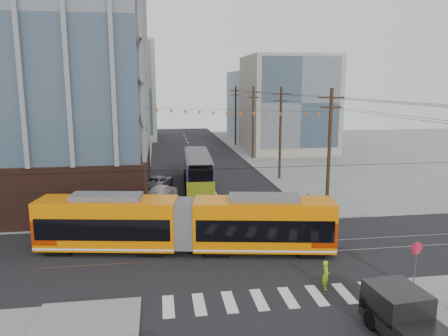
{
  "coord_description": "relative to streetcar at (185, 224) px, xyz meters",
  "views": [
    {
      "loc": [
        -5.89,
        -23.92,
        11.24
      ],
      "look_at": [
        -0.75,
        9.71,
        4.74
      ],
      "focal_mm": 35.0,
      "sensor_mm": 36.0,
      "label": 1
    }
  ],
  "objects": [
    {
      "name": "pickup_truck",
      "position": [
        9.12,
        -13.04,
        -0.88
      ],
      "size": [
        2.71,
        6.32,
        2.09
      ],
      "primitive_type": null,
      "rotation": [
        0.0,
        0.0,
        0.08
      ],
      "color": "black",
      "rests_on": "ground"
    },
    {
      "name": "city_bus",
      "position": [
        2.69,
        19.79,
        -0.08
      ],
      "size": [
        3.45,
        13.18,
        3.7
      ],
      "primitive_type": null,
      "rotation": [
        0.0,
        0.0,
        -0.05
      ],
      "color": "#311D4C",
      "rests_on": "ground"
    },
    {
      "name": "parked_car_white",
      "position": [
        -1.41,
        14.49,
        -1.22
      ],
      "size": [
        3.69,
        5.27,
        1.42
      ],
      "primitive_type": "imported",
      "rotation": [
        0.0,
        0.0,
        2.75
      ],
      "color": "silver",
      "rests_on": "ground"
    },
    {
      "name": "bg_bldg_ne_near",
      "position": [
        20.2,
        43.48,
        6.07
      ],
      "size": [
        14.0,
        14.0,
        16.0
      ],
      "primitive_type": "cube",
      "color": "gray",
      "rests_on": "ground"
    },
    {
      "name": "parked_car_silver",
      "position": [
        -1.61,
        7.56,
        -1.15
      ],
      "size": [
        2.88,
        4.98,
        1.55
      ],
      "primitive_type": "imported",
      "rotation": [
        0.0,
        0.0,
        3.42
      ],
      "color": "#A7A8B2",
      "rests_on": "ground"
    },
    {
      "name": "stop_sign",
      "position": [
        12.29,
        -7.49,
        -0.65
      ],
      "size": [
        0.9,
        0.9,
        2.56
      ],
      "primitive_type": null,
      "rotation": [
        0.0,
        0.0,
        0.18
      ],
      "color": "red",
      "rests_on": "ground"
    },
    {
      "name": "jersey_barrier",
      "position": [
        12.5,
        9.05,
        -1.49
      ],
      "size": [
        1.81,
        4.48,
        0.87
      ],
      "primitive_type": "cube",
      "rotation": [
        0.0,
        0.0,
        -0.19
      ],
      "color": "gray",
      "rests_on": "ground"
    },
    {
      "name": "streetcar",
      "position": [
        0.0,
        0.0,
        0.0
      ],
      "size": [
        20.2,
        6.28,
        3.86
      ],
      "primitive_type": null,
      "rotation": [
        0.0,
        0.0,
        -0.18
      ],
      "color": "orange",
      "rests_on": "ground"
    },
    {
      "name": "pedestrian",
      "position": [
        7.36,
        -6.82,
        -1.1
      ],
      "size": [
        0.5,
        0.67,
        1.66
      ],
      "primitive_type": "imported",
      "rotation": [
        0.0,
        0.0,
        1.38
      ],
      "color": "#8FDC12",
      "rests_on": "ground"
    },
    {
      "name": "parked_car_grey",
      "position": [
        -1.82,
        18.95,
        -1.19
      ],
      "size": [
        3.94,
        5.8,
        1.48
      ],
      "primitive_type": "imported",
      "rotation": [
        0.0,
        0.0,
        2.84
      ],
      "color": "slate",
      "rests_on": "ground"
    },
    {
      "name": "bg_bldg_ne_far",
      "position": [
        22.2,
        63.48,
        5.07
      ],
      "size": [
        16.0,
        16.0,
        14.0
      ],
      "primitive_type": "cube",
      "color": "#8C99A5",
      "rests_on": "ground"
    },
    {
      "name": "bg_bldg_nw_near",
      "position": [
        -12.8,
        47.48,
        7.07
      ],
      "size": [
        18.0,
        16.0,
        18.0
      ],
      "primitive_type": "cube",
      "color": "#8C99A5",
      "rests_on": "ground"
    },
    {
      "name": "ground",
      "position": [
        4.2,
        -4.52,
        -1.93
      ],
      "size": [
        160.0,
        160.0,
        0.0
      ],
      "primitive_type": "plane",
      "color": "slate"
    },
    {
      "name": "utility_pole_far",
      "position": [
        12.7,
        51.48,
        3.57
      ],
      "size": [
        0.3,
        0.3,
        11.0
      ],
      "primitive_type": "cylinder",
      "color": "black",
      "rests_on": "ground"
    },
    {
      "name": "bg_bldg_nw_far",
      "position": [
        -9.8,
        67.48,
        8.07
      ],
      "size": [
        16.0,
        18.0,
        20.0
      ],
      "primitive_type": "cube",
      "color": "gray",
      "rests_on": "ground"
    }
  ]
}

